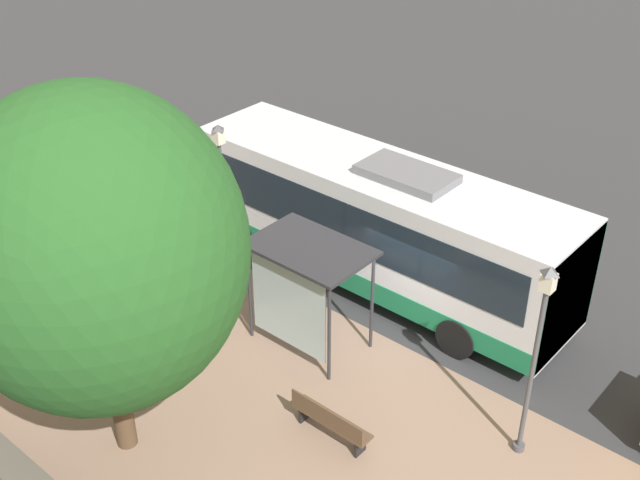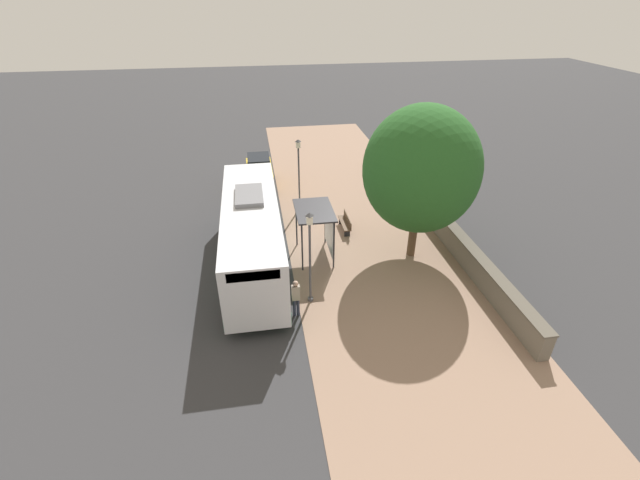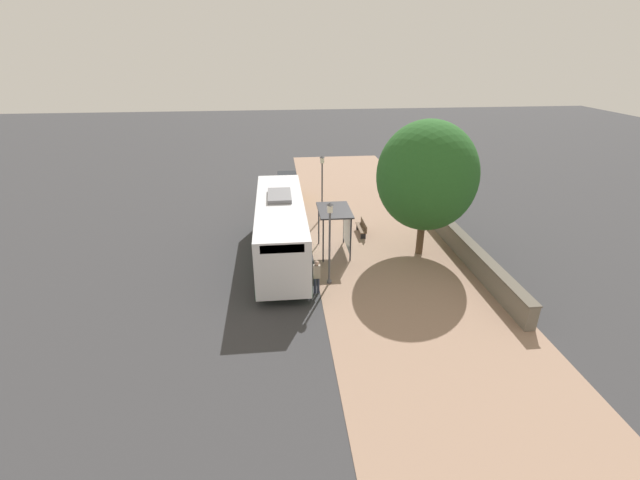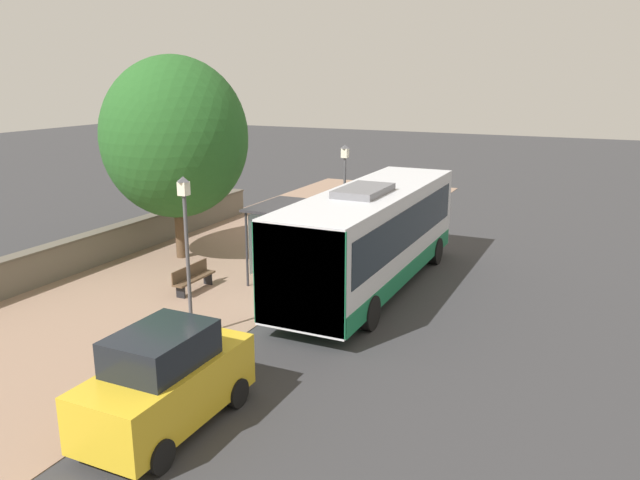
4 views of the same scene
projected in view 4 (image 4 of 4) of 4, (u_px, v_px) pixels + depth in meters
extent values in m
plane|color=#353538|center=(298.00, 298.00, 19.98)|extent=(120.00, 120.00, 0.00)
cube|color=#937560|center=(184.00, 279.00, 21.84)|extent=(9.00, 44.00, 0.02)
cube|color=#6B6356|center=(95.00, 249.00, 23.36)|extent=(0.50, 20.00, 1.17)
cube|color=#5B5449|center=(94.00, 233.00, 23.20)|extent=(0.60, 20.00, 0.08)
cube|color=silver|center=(372.00, 233.00, 20.39)|extent=(2.59, 10.57, 2.89)
cube|color=black|center=(372.00, 222.00, 20.29)|extent=(2.63, 9.73, 1.27)
cube|color=#197247|center=(371.00, 267.00, 20.69)|extent=(2.63, 10.36, 0.58)
cube|color=#197247|center=(298.00, 280.00, 15.79)|extent=(2.63, 0.06, 2.77)
cube|color=black|center=(419.00, 176.00, 24.68)|extent=(1.94, 0.08, 0.40)
cube|color=slate|center=(364.00, 191.00, 19.30)|extent=(1.29, 2.33, 0.22)
cylinder|color=black|center=(375.00, 244.00, 24.48)|extent=(0.30, 1.00, 1.00)
cylinder|color=black|center=(436.00, 251.00, 23.48)|extent=(0.30, 1.00, 1.00)
cylinder|color=black|center=(293.00, 300.00, 18.38)|extent=(0.30, 1.00, 1.00)
cylinder|color=black|center=(370.00, 313.00, 17.38)|extent=(0.30, 1.00, 1.00)
cylinder|color=#2D2D33|center=(287.00, 255.00, 20.10)|extent=(0.08, 0.08, 2.58)
cylinder|color=#2D2D33|center=(320.00, 238.00, 22.22)|extent=(0.08, 0.08, 2.58)
cylinder|color=#2D2D33|center=(247.00, 250.00, 20.73)|extent=(0.08, 0.08, 2.58)
cylinder|color=#2D2D33|center=(282.00, 233.00, 22.85)|extent=(0.08, 0.08, 2.58)
cube|color=#2D2D33|center=(284.00, 206.00, 21.14)|extent=(1.83, 2.73, 0.08)
cube|color=silver|center=(266.00, 238.00, 21.75)|extent=(0.03, 2.19, 2.06)
cylinder|color=#2D3347|center=(367.00, 242.00, 25.02)|extent=(0.12, 0.12, 0.84)
cylinder|color=#2D3347|center=(371.00, 242.00, 24.96)|extent=(0.12, 0.12, 0.84)
cube|color=gray|center=(369.00, 224.00, 24.79)|extent=(0.34, 0.22, 0.68)
sphere|color=tan|center=(370.00, 212.00, 24.68)|extent=(0.23, 0.23, 0.23)
cube|color=brown|center=(194.00, 278.00, 20.46)|extent=(0.40, 1.85, 0.06)
cube|color=brown|center=(190.00, 271.00, 20.47)|extent=(0.04, 1.85, 0.40)
cube|color=black|center=(181.00, 292.00, 19.87)|extent=(0.32, 0.06, 0.45)
cube|color=black|center=(208.00, 279.00, 21.16)|extent=(0.32, 0.06, 0.45)
cylinder|color=#4C4C51|center=(344.00, 254.00, 24.62)|extent=(0.24, 0.24, 0.16)
cylinder|color=#4C4C51|center=(344.00, 208.00, 24.15)|extent=(0.10, 0.10, 3.88)
cube|color=silver|center=(345.00, 153.00, 23.61)|extent=(0.24, 0.24, 0.35)
pyramid|color=#4C4C51|center=(345.00, 147.00, 23.54)|extent=(0.28, 0.28, 0.14)
cylinder|color=#4C4C51|center=(192.00, 335.00, 16.94)|extent=(0.24, 0.24, 0.16)
cylinder|color=#4C4C51|center=(188.00, 269.00, 16.45)|extent=(0.10, 0.10, 3.94)
cube|color=silver|center=(184.00, 189.00, 15.90)|extent=(0.24, 0.24, 0.35)
pyramid|color=#4C4C51|center=(183.00, 179.00, 15.84)|extent=(0.28, 0.28, 0.14)
cylinder|color=brown|center=(180.00, 218.00, 24.01)|extent=(0.41, 0.41, 3.16)
ellipsoid|color=#265B23|center=(175.00, 138.00, 23.22)|extent=(5.45, 5.45, 6.00)
cube|color=gold|center=(167.00, 389.00, 12.45)|extent=(1.71, 3.91, 1.15)
cube|color=black|center=(161.00, 348.00, 12.13)|extent=(1.46, 2.03, 0.71)
cylinder|color=black|center=(176.00, 378.00, 14.03)|extent=(0.22, 0.64, 0.64)
cylinder|color=black|center=(237.00, 393.00, 13.37)|extent=(0.22, 0.64, 0.64)
cylinder|color=black|center=(92.00, 435.00, 11.81)|extent=(0.22, 0.64, 0.64)
cylinder|color=black|center=(160.00, 456.00, 11.15)|extent=(0.22, 0.64, 0.64)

